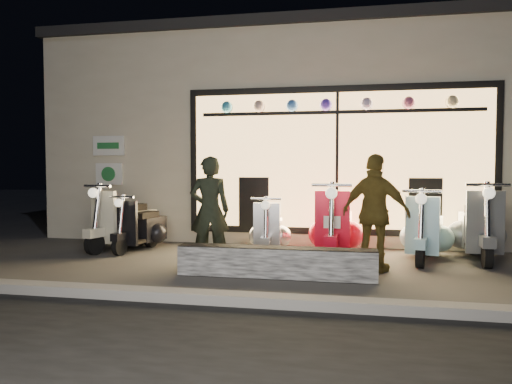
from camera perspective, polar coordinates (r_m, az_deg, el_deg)
ground at (r=7.26m, az=2.16°, el=-8.59°), size 40.00×40.00×0.00m
kerb at (r=5.33m, az=-1.37°, el=-12.20°), size 40.00×0.25×0.12m
shop_building at (r=12.07m, az=6.02°, el=6.05°), size 10.20×6.23×4.20m
graffiti_barrier at (r=6.57m, az=2.29°, el=-8.04°), size 2.59×0.28×0.40m
scooter_silver at (r=8.32m, az=1.53°, el=-4.49°), size 0.48×1.30×0.93m
scooter_red at (r=8.10m, az=9.04°, el=-4.09°), size 0.53×1.61×1.15m
scooter_black at (r=8.96m, az=-12.74°, el=-4.03°), size 0.57×1.31×0.93m
scooter_cream at (r=9.16m, az=-14.46°, el=-3.46°), size 0.77×1.54×1.10m
scooter_blue at (r=8.26m, az=18.83°, el=-4.31°), size 0.69×1.51×1.07m
scooter_grey at (r=8.64m, az=24.03°, el=-3.85°), size 0.58×1.62×1.16m
man at (r=7.40m, az=-5.32°, el=-2.11°), size 0.66×0.51×1.60m
woman at (r=7.03m, az=13.50°, el=-2.34°), size 1.03×0.73×1.62m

